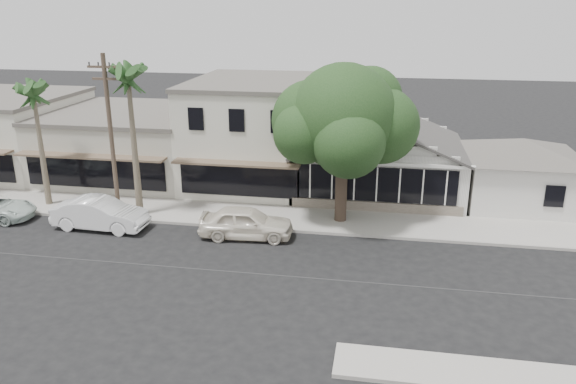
% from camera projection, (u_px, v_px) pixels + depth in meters
% --- Properties ---
extents(ground, '(140.00, 140.00, 0.00)m').
position_uv_depth(ground, '(257.00, 274.00, 24.88)').
color(ground, black).
rests_on(ground, ground).
extents(sidewalk_north, '(90.00, 3.50, 0.15)m').
position_uv_depth(sidewalk_north, '(148.00, 209.00, 32.45)').
color(sidewalk_north, '#9E9991').
rests_on(sidewalk_north, ground).
extents(corner_shop, '(10.40, 8.60, 5.10)m').
position_uv_depth(corner_shop, '(379.00, 151.00, 34.86)').
color(corner_shop, white).
rests_on(corner_shop, ground).
extents(side_cottage, '(6.00, 6.00, 3.00)m').
position_uv_depth(side_cottage, '(519.00, 180.00, 32.99)').
color(side_cottage, white).
rests_on(side_cottage, ground).
extents(row_building_near, '(8.00, 10.00, 6.50)m').
position_uv_depth(row_building_near, '(257.00, 133.00, 36.91)').
color(row_building_near, beige).
rests_on(row_building_near, ground).
extents(row_building_midnear, '(10.00, 10.00, 4.20)m').
position_uv_depth(row_building_midnear, '(130.00, 144.00, 38.74)').
color(row_building_midnear, '#B2AFA0').
rests_on(row_building_midnear, ground).
extents(utility_pole, '(1.80, 0.24, 9.00)m').
position_uv_depth(utility_pole, '(111.00, 134.00, 29.65)').
color(utility_pole, brown).
rests_on(utility_pole, ground).
extents(car_0, '(4.89, 2.27, 1.62)m').
position_uv_depth(car_0, '(246.00, 222.00, 28.50)').
color(car_0, white).
rests_on(car_0, ground).
extents(car_1, '(5.09, 1.95, 1.65)m').
position_uv_depth(car_1, '(100.00, 214.00, 29.60)').
color(car_1, white).
rests_on(car_1, ground).
extents(shade_tree, '(7.76, 7.01, 8.61)m').
position_uv_depth(shade_tree, '(342.00, 119.00, 29.11)').
color(shade_tree, '#423628').
rests_on(shade_tree, ground).
extents(palm_east, '(3.23, 3.23, 8.97)m').
position_uv_depth(palm_east, '(128.00, 78.00, 29.04)').
color(palm_east, '#726651').
rests_on(palm_east, ground).
extents(palm_mid, '(3.08, 3.08, 7.78)m').
position_uv_depth(palm_mid, '(33.00, 93.00, 31.03)').
color(palm_mid, '#726651').
rests_on(palm_mid, ground).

